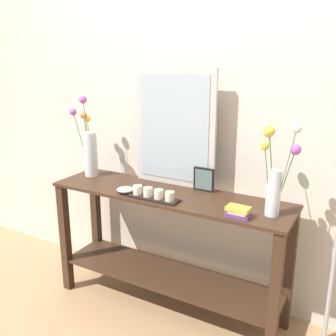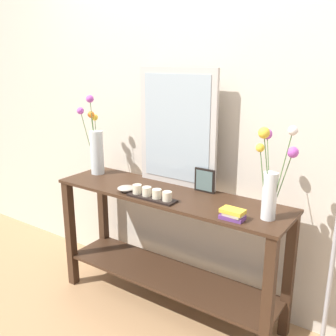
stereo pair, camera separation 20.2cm
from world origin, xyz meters
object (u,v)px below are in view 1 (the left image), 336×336
(vase_right, at_px, (275,175))
(book_stack, at_px, (238,212))
(console_table, at_px, (168,238))
(candle_tray, at_px, (153,195))
(picture_frame_small, at_px, (204,179))
(tall_vase_left, at_px, (89,148))
(decorative_bowl, at_px, (126,190))
(mirror_leaning, at_px, (175,128))

(vase_right, bearing_deg, book_stack, -142.03)
(console_table, bearing_deg, vase_right, -1.91)
(vase_right, relative_size, candle_tray, 1.57)
(picture_frame_small, bearing_deg, tall_vase_left, -174.17)
(vase_right, xyz_separation_m, decorative_bowl, (-0.89, -0.10, -0.20))
(vase_right, height_order, book_stack, vase_right)
(console_table, height_order, book_stack, book_stack)
(mirror_leaning, height_order, tall_vase_left, mirror_leaning)
(candle_tray, distance_m, picture_frame_small, 0.35)
(tall_vase_left, xyz_separation_m, picture_frame_small, (0.84, 0.09, -0.12))
(console_table, height_order, picture_frame_small, picture_frame_small)
(mirror_leaning, height_order, book_stack, mirror_leaning)
(decorative_bowl, distance_m, book_stack, 0.73)
(decorative_bowl, height_order, book_stack, book_stack)
(mirror_leaning, distance_m, tall_vase_left, 0.65)
(console_table, distance_m, picture_frame_small, 0.45)
(vase_right, distance_m, picture_frame_small, 0.53)
(vase_right, height_order, picture_frame_small, vase_right)
(picture_frame_small, relative_size, decorative_bowl, 1.37)
(mirror_leaning, xyz_separation_m, picture_frame_small, (0.23, -0.03, -0.30))
(tall_vase_left, bearing_deg, decorative_bowl, -23.06)
(console_table, bearing_deg, decorative_bowl, -151.63)
(tall_vase_left, distance_m, picture_frame_small, 0.85)
(console_table, bearing_deg, tall_vase_left, 174.92)
(picture_frame_small, distance_m, book_stack, 0.44)
(console_table, distance_m, mirror_leaning, 0.71)
(tall_vase_left, distance_m, book_stack, 1.20)
(mirror_leaning, distance_m, picture_frame_small, 0.38)
(console_table, height_order, tall_vase_left, tall_vase_left)
(mirror_leaning, bearing_deg, decorative_bowl, -121.18)
(tall_vase_left, xyz_separation_m, decorative_bowl, (0.43, -0.18, -0.18))
(console_table, relative_size, tall_vase_left, 2.77)
(candle_tray, height_order, book_stack, candle_tray)
(vase_right, height_order, candle_tray, vase_right)
(decorative_bowl, relative_size, book_stack, 0.86)
(candle_tray, bearing_deg, vase_right, 9.68)
(vase_right, bearing_deg, picture_frame_small, 160.74)
(candle_tray, bearing_deg, decorative_bowl, 176.79)
(candle_tray, height_order, decorative_bowl, candle_tray)
(mirror_leaning, relative_size, book_stack, 5.86)
(console_table, bearing_deg, candle_tray, -99.39)
(console_table, distance_m, candle_tray, 0.36)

